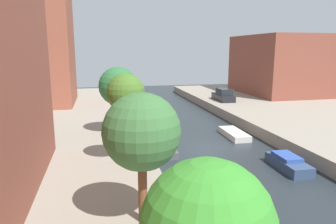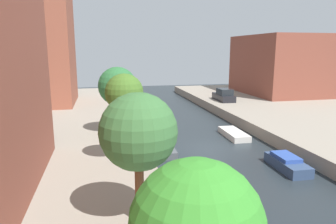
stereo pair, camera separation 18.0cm
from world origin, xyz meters
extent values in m
plane|color=#232B30|center=(0.00, 0.00, 0.00)|extent=(84.00, 84.00, 0.00)
cube|color=brown|center=(-16.00, 17.92, 11.73)|extent=(10.00, 9.54, 21.46)
cube|color=brown|center=(18.00, 19.85, 5.22)|extent=(10.00, 13.52, 8.43)
cylinder|color=brown|center=(-6.63, -10.55, 2.25)|extent=(0.34, 0.34, 2.50)
sphere|color=#386936|center=(-6.63, -10.55, 4.50)|extent=(2.85, 2.85, 2.85)
cylinder|color=brown|center=(-6.63, -4.28, 2.65)|extent=(0.30, 0.30, 3.31)
sphere|color=#416B24|center=(-6.63, -4.28, 5.05)|extent=(2.13, 2.13, 2.13)
cylinder|color=brown|center=(-6.63, 2.51, 2.31)|extent=(0.24, 0.24, 2.62)
sphere|color=#2B6734|center=(-6.63, 2.51, 4.65)|extent=(2.94, 2.94, 2.94)
cube|color=black|center=(7.44, 15.35, 1.40)|extent=(1.89, 4.36, 0.80)
cube|color=#1E2328|center=(7.44, 15.03, 2.18)|extent=(1.61, 2.42, 0.76)
cube|color=#232328|center=(-3.18, -7.30, 0.25)|extent=(1.58, 4.07, 0.50)
cube|color=#4C5156|center=(-3.60, 0.35, 0.24)|extent=(1.66, 4.48, 0.48)
cube|color=#33476B|center=(3.36, -4.98, 0.32)|extent=(1.48, 3.47, 0.63)
cube|color=#2D4C9E|center=(3.36, -4.77, 0.76)|extent=(1.23, 1.92, 0.24)
cube|color=beige|center=(3.17, 2.61, 0.25)|extent=(1.58, 3.91, 0.50)
camera|label=1|loc=(-8.05, -21.13, 7.38)|focal=32.87mm
camera|label=2|loc=(-7.87, -21.17, 7.38)|focal=32.87mm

